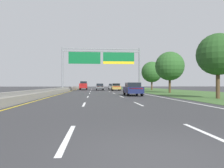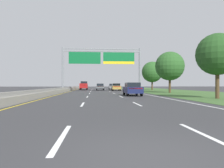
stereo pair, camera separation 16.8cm
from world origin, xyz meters
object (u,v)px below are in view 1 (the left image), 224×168
(car_navy_right_lane_sedan, at_px, (133,89))
(roadside_tree_mid, at_px, (170,66))
(car_gold_right_lane_sedan, at_px, (116,87))
(roadside_tree_far, at_px, (152,72))
(roadside_tree_near, at_px, (218,54))
(overhead_sign_gantry, at_px, (102,60))
(car_grey_right_lane_sedan, at_px, (112,86))
(pickup_truck_red, at_px, (83,86))
(car_silver_centre_lane_sedan, at_px, (100,87))

(car_navy_right_lane_sedan, distance_m, roadside_tree_mid, 11.58)
(car_gold_right_lane_sedan, relative_size, roadside_tree_far, 0.65)
(car_navy_right_lane_sedan, height_order, roadside_tree_near, roadside_tree_near)
(overhead_sign_gantry, distance_m, car_grey_right_lane_sedan, 19.68)
(roadside_tree_near, xyz_separation_m, roadside_tree_mid, (0.55, 14.29, 0.14))
(car_gold_right_lane_sedan, distance_m, roadside_tree_far, 10.21)
(pickup_truck_red, relative_size, roadside_tree_far, 0.79)
(pickup_truck_red, distance_m, car_navy_right_lane_sedan, 32.53)
(roadside_tree_near, relative_size, roadside_tree_far, 0.90)
(car_silver_centre_lane_sedan, bearing_deg, roadside_tree_mid, -148.84)
(car_navy_right_lane_sedan, relative_size, car_grey_right_lane_sedan, 0.99)
(overhead_sign_gantry, bearing_deg, car_grey_right_lane_sedan, 79.48)
(car_grey_right_lane_sedan, bearing_deg, car_silver_centre_lane_sedan, 157.68)
(overhead_sign_gantry, xyz_separation_m, roadside_tree_near, (10.16, -21.51, -1.84))
(car_silver_centre_lane_sedan, distance_m, roadside_tree_far, 12.95)
(car_navy_right_lane_sedan, bearing_deg, car_grey_right_lane_sedan, -0.10)
(car_navy_right_lane_sedan, bearing_deg, car_gold_right_lane_sedan, 0.01)
(overhead_sign_gantry, height_order, car_gold_right_lane_sedan, overhead_sign_gantry)
(car_gold_right_lane_sedan, bearing_deg, car_silver_centre_lane_sedan, 37.39)
(car_grey_right_lane_sedan, bearing_deg, roadside_tree_near, -169.22)
(roadside_tree_near, height_order, roadside_tree_far, roadside_tree_far)
(car_gold_right_lane_sedan, bearing_deg, roadside_tree_far, -68.72)
(car_grey_right_lane_sedan, bearing_deg, overhead_sign_gantry, 170.80)
(car_gold_right_lane_sedan, bearing_deg, pickup_truck_red, 36.84)
(pickup_truck_red, distance_m, car_grey_right_lane_sedan, 8.05)
(overhead_sign_gantry, xyz_separation_m, roadside_tree_mid, (10.70, -7.22, -1.71))
(pickup_truck_red, bearing_deg, roadside_tree_mid, -148.07)
(pickup_truck_red, height_order, car_gold_right_lane_sedan, pickup_truck_red)
(car_navy_right_lane_sedan, relative_size, roadside_tree_far, 0.65)
(car_silver_centre_lane_sedan, bearing_deg, pickup_truck_red, 35.26)
(pickup_truck_red, xyz_separation_m, car_navy_right_lane_sedan, (7.43, -31.67, -0.26))
(car_grey_right_lane_sedan, relative_size, car_gold_right_lane_sedan, 1.00)
(overhead_sign_gantry, xyz_separation_m, car_grey_right_lane_sedan, (3.47, 18.66, -5.20))
(overhead_sign_gantry, height_order, car_navy_right_lane_sedan, overhead_sign_gantry)
(car_navy_right_lane_sedan, xyz_separation_m, roadside_tree_far, (9.12, 24.52, 3.53))
(roadside_tree_mid, bearing_deg, roadside_tree_far, 84.46)
(roadside_tree_far, bearing_deg, car_grey_right_lane_sedan, 133.12)
(car_grey_right_lane_sedan, relative_size, roadside_tree_near, 0.72)
(overhead_sign_gantry, height_order, roadside_tree_near, overhead_sign_gantry)
(pickup_truck_red, relative_size, car_silver_centre_lane_sedan, 1.23)
(roadside_tree_far, bearing_deg, roadside_tree_near, -93.99)
(roadside_tree_mid, bearing_deg, roadside_tree_near, -92.20)
(car_grey_right_lane_sedan, height_order, car_gold_right_lane_sedan, same)
(pickup_truck_red, xyz_separation_m, roadside_tree_far, (16.55, -7.14, 3.27))
(car_navy_right_lane_sedan, distance_m, car_grey_right_lane_sedan, 33.96)
(car_grey_right_lane_sedan, bearing_deg, car_gold_right_lane_sedan, -179.35)
(roadside_tree_mid, height_order, roadside_tree_far, roadside_tree_far)
(car_gold_right_lane_sedan, distance_m, roadside_tree_mid, 15.46)
(car_silver_centre_lane_sedan, distance_m, car_gold_right_lane_sedan, 5.75)
(car_grey_right_lane_sedan, relative_size, roadside_tree_far, 0.65)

